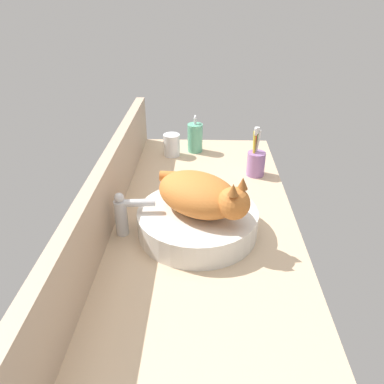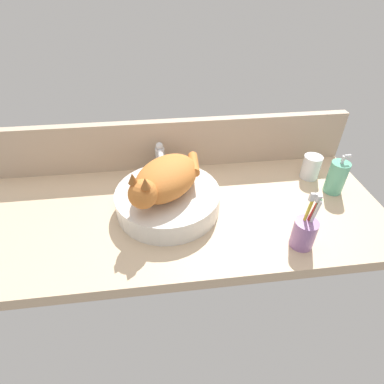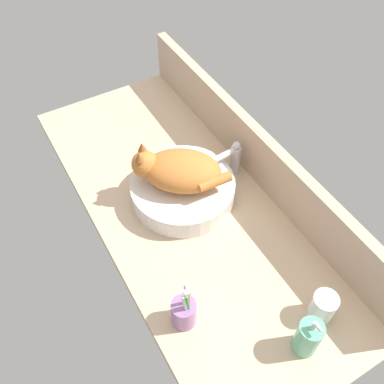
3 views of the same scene
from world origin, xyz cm
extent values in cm
cube|color=#D1B28E|center=(0.00, 0.00, -2.00)|extent=(139.93, 59.31, 4.00)
cube|color=tan|center=(0.00, 27.85, 9.86)|extent=(139.93, 3.60, 19.72)
cylinder|color=silver|center=(-3.70, 0.76, 3.71)|extent=(34.73, 34.73, 7.41)
ellipsoid|color=#CC7533|center=(-3.70, 0.76, 12.91)|extent=(28.67, 30.19, 11.00)
sphere|color=#CC7533|center=(-10.89, -8.70, 14.41)|extent=(8.80, 8.80, 8.80)
cone|color=#995726|center=(-9.74, -10.82, 19.81)|extent=(2.80, 2.80, 3.20)
cone|color=#995726|center=(-13.25, -8.16, 19.81)|extent=(2.80, 2.80, 3.20)
cylinder|color=#CC7533|center=(5.78, 6.90, 13.41)|extent=(3.75, 11.15, 3.20)
cylinder|color=silver|center=(-5.26, 22.62, 5.50)|extent=(3.60, 3.60, 11.00)
cylinder|color=silver|center=(-4.91, 17.64, 10.40)|extent=(2.91, 10.13, 2.20)
sphere|color=silver|center=(-5.26, 22.62, 12.20)|extent=(2.80, 2.80, 2.80)
cylinder|color=#60B793|center=(56.74, 3.16, 6.08)|extent=(6.49, 6.49, 12.16)
cylinder|color=silver|center=(56.74, 3.16, 13.56)|extent=(1.20, 1.20, 2.80)
cylinder|color=silver|center=(57.94, 3.16, 14.96)|extent=(2.20, 1.00, 1.00)
cylinder|color=#996BA8|center=(34.66, -20.45, 4.56)|extent=(6.81, 6.81, 9.11)
cylinder|color=#D13838|center=(35.45, -19.39, 8.90)|extent=(2.67, 2.22, 17.02)
cube|color=white|center=(35.45, -19.39, 17.40)|extent=(1.45, 0.98, 2.57)
cylinder|color=yellow|center=(34.30, -19.31, 8.90)|extent=(2.57, 1.43, 17.03)
cube|color=white|center=(34.30, -19.31, 17.40)|extent=(1.43, 0.87, 2.53)
cylinder|color=white|center=(35.84, -20.26, 8.90)|extent=(1.23, 2.95, 17.00)
cube|color=white|center=(35.84, -20.26, 17.40)|extent=(1.25, 1.08, 2.50)
cylinder|color=green|center=(35.92, -19.66, 8.90)|extent=(1.88, 2.46, 17.03)
cube|color=white|center=(35.92, -19.66, 17.40)|extent=(1.34, 1.02, 2.53)
cylinder|color=white|center=(51.95, 12.83, 4.63)|extent=(6.90, 6.90, 9.25)
cylinder|color=silver|center=(51.95, 12.83, 2.16)|extent=(6.07, 6.07, 4.32)
camera|label=1|loc=(-94.24, -0.80, 64.71)|focal=35.00mm
camera|label=2|loc=(-5.07, -77.07, 67.88)|focal=28.00mm
camera|label=3|loc=(77.42, -42.67, 112.80)|focal=40.00mm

